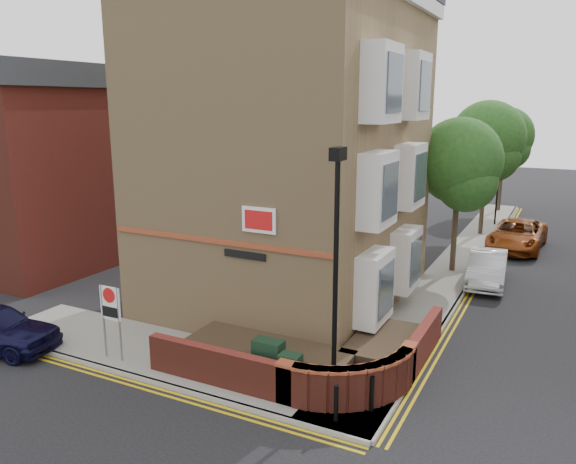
# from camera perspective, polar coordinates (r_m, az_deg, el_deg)

# --- Properties ---
(ground) EXTENTS (120.00, 120.00, 0.00)m
(ground) POSITION_cam_1_polar(r_m,az_deg,el_deg) (14.45, -3.51, -17.82)
(ground) COLOR black
(ground) RESTS_ON ground
(pavement_corner) EXTENTS (13.00, 3.00, 0.12)m
(pavement_corner) POSITION_cam_1_polar(r_m,az_deg,el_deg) (17.29, -11.19, -12.36)
(pavement_corner) COLOR gray
(pavement_corner) RESTS_ON ground
(pavement_main) EXTENTS (2.00, 32.00, 0.12)m
(pavement_main) POSITION_cam_1_polar(r_m,az_deg,el_deg) (27.98, 17.09, -2.76)
(pavement_main) COLOR gray
(pavement_main) RESTS_ON ground
(kerb_side) EXTENTS (13.00, 0.15, 0.12)m
(kerb_side) POSITION_cam_1_polar(r_m,az_deg,el_deg) (16.27, -14.55, -14.24)
(kerb_side) COLOR gray
(kerb_side) RESTS_ON ground
(kerb_main_near) EXTENTS (0.15, 32.00, 0.12)m
(kerb_main_near) POSITION_cam_1_polar(r_m,az_deg,el_deg) (27.84, 19.11, -2.98)
(kerb_main_near) COLOR gray
(kerb_main_near) RESTS_ON ground
(yellow_lines_side) EXTENTS (13.00, 0.28, 0.01)m
(yellow_lines_side) POSITION_cam_1_polar(r_m,az_deg,el_deg) (16.13, -15.14, -14.75)
(yellow_lines_side) COLOR gold
(yellow_lines_side) RESTS_ON ground
(yellow_lines_main) EXTENTS (0.28, 32.00, 0.01)m
(yellow_lines_main) POSITION_cam_1_polar(r_m,az_deg,el_deg) (27.82, 19.61, -3.15)
(yellow_lines_main) COLOR gold
(yellow_lines_main) RESTS_ON ground
(corner_building) EXTENTS (8.95, 10.40, 13.60)m
(corner_building) POSITION_cam_1_polar(r_m,az_deg,el_deg) (20.83, 0.73, 9.81)
(corner_building) COLOR tan
(corner_building) RESTS_ON ground
(garden_wall) EXTENTS (6.80, 6.00, 1.20)m
(garden_wall) POSITION_cam_1_polar(r_m,az_deg,el_deg) (16.37, 1.06, -13.84)
(garden_wall) COLOR maroon
(garden_wall) RESTS_ON ground
(lamppost) EXTENTS (0.25, 0.50, 6.30)m
(lamppost) POSITION_cam_1_polar(r_m,az_deg,el_deg) (13.39, 4.85, -4.65)
(lamppost) COLOR black
(lamppost) RESTS_ON pavement_corner
(utility_cabinet_large) EXTENTS (0.80, 0.45, 1.20)m
(utility_cabinet_large) POSITION_cam_1_polar(r_m,az_deg,el_deg) (15.22, -2.00, -13.01)
(utility_cabinet_large) COLOR black
(utility_cabinet_large) RESTS_ON pavement_corner
(utility_cabinet_small) EXTENTS (0.55, 0.40, 1.10)m
(utility_cabinet_small) POSITION_cam_1_polar(r_m,az_deg,el_deg) (14.67, 0.23, -14.27)
(utility_cabinet_small) COLOR black
(utility_cabinet_small) RESTS_ON pavement_corner
(bollard_near) EXTENTS (0.11, 0.11, 0.90)m
(bollard_near) POSITION_cam_1_polar(r_m,az_deg,el_deg) (13.70, 4.91, -16.93)
(bollard_near) COLOR black
(bollard_near) RESTS_ON pavement_corner
(bollard_far) EXTENTS (0.11, 0.11, 0.90)m
(bollard_far) POSITION_cam_1_polar(r_m,az_deg,el_deg) (14.18, 8.51, -15.92)
(bollard_far) COLOR black
(bollard_far) RESTS_ON pavement_corner
(zone_sign) EXTENTS (0.72, 0.07, 2.20)m
(zone_sign) POSITION_cam_1_polar(r_m,az_deg,el_deg) (16.93, -17.58, -7.49)
(zone_sign) COLOR slate
(zone_sign) RESTS_ON pavement_corner
(side_building) EXTENTS (6.40, 10.40, 9.00)m
(side_building) POSITION_cam_1_polar(r_m,az_deg,el_deg) (28.50, -21.90, 6.37)
(side_building) COLOR maroon
(side_building) RESTS_ON ground
(tree_near) EXTENTS (3.64, 3.65, 6.70)m
(tree_near) POSITION_cam_1_polar(r_m,az_deg,el_deg) (25.21, 16.99, 6.34)
(tree_near) COLOR #382B1E
(tree_near) RESTS_ON pavement_main
(tree_mid) EXTENTS (4.03, 4.03, 7.42)m
(tree_mid) POSITION_cam_1_polar(r_m,az_deg,el_deg) (33.05, 19.59, 8.49)
(tree_mid) COLOR #382B1E
(tree_mid) RESTS_ON pavement_main
(tree_far) EXTENTS (3.81, 3.81, 7.00)m
(tree_far) POSITION_cam_1_polar(r_m,az_deg,el_deg) (40.99, 21.11, 8.72)
(tree_far) COLOR #382B1E
(tree_far) RESTS_ON pavement_main
(traffic_light_assembly) EXTENTS (0.20, 0.16, 4.20)m
(traffic_light_assembly) POSITION_cam_1_polar(r_m,az_deg,el_deg) (36.15, 20.57, 4.88)
(traffic_light_assembly) COLOR black
(traffic_light_assembly) RESTS_ON pavement_main
(silver_car_near) EXTENTS (1.79, 4.29, 1.38)m
(silver_car_near) POSITION_cam_1_polar(r_m,az_deg,el_deg) (24.74, 19.59, -3.47)
(silver_car_near) COLOR silver
(silver_car_near) RESTS_ON ground
(red_car_main) EXTENTS (2.74, 5.47, 1.49)m
(red_car_main) POSITION_cam_1_polar(r_m,az_deg,el_deg) (31.17, 22.26, -0.27)
(red_car_main) COLOR #85350E
(red_car_main) RESTS_ON ground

